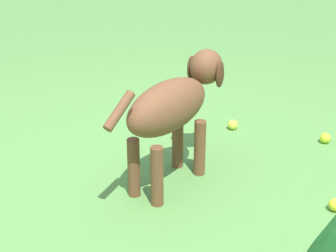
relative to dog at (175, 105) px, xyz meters
name	(u,v)px	position (x,y,z in m)	size (l,w,h in m)	color
ground	(144,184)	(-0.04, 0.16, -0.43)	(14.00, 14.00, 0.00)	#548C42
dog	(175,105)	(0.00, 0.00, 0.00)	(0.78, 0.67, 0.66)	brown
tennis_ball_0	(233,125)	(0.63, -0.43, -0.40)	(0.07, 0.07, 0.07)	#D8E240
tennis_ball_1	(335,205)	(-0.35, -0.76, -0.40)	(0.07, 0.07, 0.07)	yellow
tennis_ball_2	(325,138)	(0.39, -0.97, -0.40)	(0.07, 0.07, 0.07)	#C6E02C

